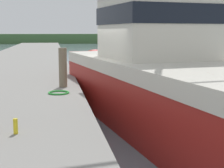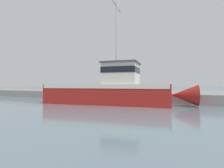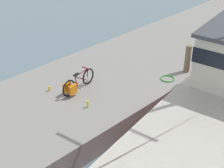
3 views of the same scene
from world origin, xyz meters
The scene contains 8 objects.
ground_plane centered at (0.00, 0.00, 0.00)m, with size 320.00×320.00×0.00m, color slate.
dock_pier centered at (-3.73, 0.00, 0.42)m, with size 5.00×80.00×0.84m, color gray.
fishing_boat_main centered at (0.96, -0.78, 1.28)m, with size 4.92×12.83×9.97m.
bicycle_touring centered at (-3.64, -3.52, 1.16)m, with size 0.59×1.68×0.70m.
mooring_post centered at (-1.71, 0.61, 1.41)m, with size 0.23×0.23×1.13m, color #756651.
hose_coil centered at (-1.86, -0.44, 0.87)m, with size 0.55×0.55×0.05m, color green.
water_bottle_on_curb centered at (-2.58, -3.89, 0.97)m, with size 0.07×0.07×0.24m, color yellow.
water_bottle_by_bike centered at (-4.37, -4.17, 0.94)m, with size 0.07×0.07×0.19m, color yellow.
Camera 2 is at (14.35, 5.96, 1.66)m, focal length 28.00 mm.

